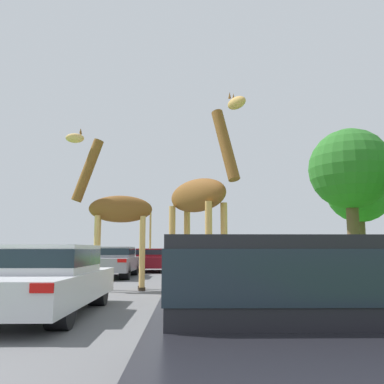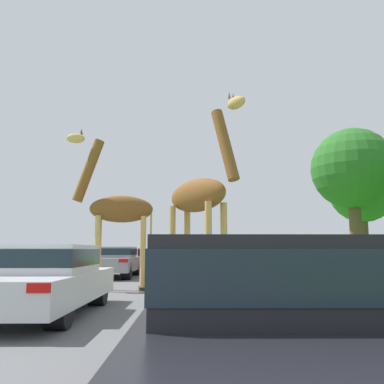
{
  "view_description": "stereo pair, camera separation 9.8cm",
  "coord_description": "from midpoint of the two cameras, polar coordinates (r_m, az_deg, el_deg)",
  "views": [
    {
      "loc": [
        0.58,
        0.77,
        1.2
      ],
      "look_at": [
        0.76,
        11.27,
        2.7
      ],
      "focal_mm": 38.0,
      "sensor_mm": 36.0,
      "label": 1
    },
    {
      "loc": [
        0.68,
        0.77,
        1.2
      ],
      "look_at": [
        0.76,
        11.27,
        2.7
      ],
      "focal_mm": 38.0,
      "sensor_mm": 36.0,
      "label": 2
    }
  ],
  "objects": [
    {
      "name": "road",
      "position": [
        29.26,
        -2.25,
        -10.45
      ],
      "size": [
        7.19,
        120.0,
        0.0
      ],
      "color": "#5B5B5E",
      "rests_on": "ground"
    },
    {
      "name": "giraffe_near_road",
      "position": [
        10.47,
        0.94,
        -1.02
      ],
      "size": [
        2.07,
        2.48,
        5.01
      ],
      "rotation": [
        0.0,
        0.0,
        -2.48
      ],
      "color": "tan",
      "rests_on": "ground"
    },
    {
      "name": "giraffe_companion",
      "position": [
        12.7,
        -10.99,
        -2.49
      ],
      "size": [
        2.73,
        0.89,
        4.94
      ],
      "rotation": [
        0.0,
        0.0,
        1.71
      ],
      "color": "tan",
      "rests_on": "ground"
    },
    {
      "name": "car_lead_maroon",
      "position": [
        3.08,
        13.08,
        -17.5
      ],
      "size": [
        1.92,
        4.42,
        1.28
      ],
      "color": "black",
      "rests_on": "ground"
    },
    {
      "name": "car_queue_right",
      "position": [
        22.98,
        -5.53,
        -9.37
      ],
      "size": [
        1.99,
        4.09,
        1.27
      ],
      "color": "maroon",
      "rests_on": "ground"
    },
    {
      "name": "car_queue_left",
      "position": [
        15.23,
        4.62,
        -9.9
      ],
      "size": [
        1.87,
        4.69,
        1.36
      ],
      "color": "#561914",
      "rests_on": "ground"
    },
    {
      "name": "car_far_ahead",
      "position": [
        27.71,
        -0.51,
        -9.13
      ],
      "size": [
        1.78,
        4.17,
        1.32
      ],
      "color": "#144C28",
      "rests_on": "ground"
    },
    {
      "name": "car_verge_right",
      "position": [
        18.48,
        -11.33,
        -9.42
      ],
      "size": [
        1.96,
        4.71,
        1.33
      ],
      "color": "gray",
      "rests_on": "ground"
    },
    {
      "name": "car_rear_follower",
      "position": [
        8.2,
        -20.2,
        -11.19
      ],
      "size": [
        1.75,
        4.54,
        1.29
      ],
      "color": "silver",
      "rests_on": "ground"
    },
    {
      "name": "tree_left_edge",
      "position": [
        23.58,
        21.18,
        2.88
      ],
      "size": [
        4.36,
        4.36,
        7.73
      ],
      "color": "brown",
      "rests_on": "ground"
    },
    {
      "name": "tree_centre_back",
      "position": [
        28.85,
        22.35,
        0.3
      ],
      "size": [
        4.35,
        4.35,
        7.32
      ],
      "color": "brown",
      "rests_on": "ground"
    }
  ]
}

